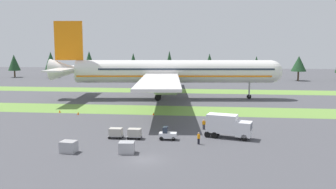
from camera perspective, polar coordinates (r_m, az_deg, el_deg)
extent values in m
plane|color=#47474C|center=(43.49, -3.94, -10.67)|extent=(400.00, 400.00, 0.00)
cube|color=olive|center=(76.72, 0.70, -2.62)|extent=(320.00, 11.77, 0.01)
cube|color=olive|center=(111.75, 2.52, 0.59)|extent=(320.00, 11.77, 0.01)
cylinder|color=silver|center=(93.52, 0.97, 3.81)|extent=(52.78, 11.56, 6.08)
sphere|color=silver|center=(97.38, 16.62, 3.65)|extent=(5.96, 5.96, 5.96)
cone|color=silver|center=(97.54, -16.23, 3.94)|extent=(9.51, 6.68, 5.77)
cube|color=orange|center=(93.59, 0.96, 3.16)|extent=(51.52, 11.55, 0.36)
cube|color=#283342|center=(93.56, 2.93, 4.27)|extent=(46.43, 10.95, 0.44)
cube|color=silver|center=(114.16, -0.75, 4.19)|extent=(11.97, 35.85, 0.55)
cylinder|color=#A3A3A8|center=(109.02, -0.14, 2.98)|extent=(5.44, 3.86, 3.34)
cube|color=silver|center=(73.04, -1.39, 2.27)|extent=(11.97, 35.85, 0.55)
cylinder|color=#A3A3A8|center=(78.46, -0.35, 1.18)|extent=(5.44, 3.86, 3.34)
cube|color=silver|center=(105.24, -14.63, 4.49)|extent=(5.98, 13.21, 0.38)
cube|color=silver|center=(89.49, -17.35, 3.89)|extent=(5.98, 13.21, 0.38)
cube|color=orange|center=(97.21, -16.04, 8.51)|extent=(7.51, 1.44, 10.33)
cylinder|color=#A3A3A8|center=(96.26, 13.24, 1.40)|extent=(0.44, 0.44, 5.93)
cylinder|color=black|center=(96.61, 13.18, -0.35)|extent=(1.24, 0.54, 1.20)
cylinder|color=#A3A3A8|center=(97.52, -1.53, 1.75)|extent=(0.44, 0.44, 5.68)
cylinder|color=black|center=(97.85, -1.52, 0.10)|extent=(1.75, 0.77, 1.70)
cylinder|color=#A3A3A8|center=(90.27, -1.68, 1.28)|extent=(0.44, 0.44, 5.68)
cylinder|color=black|center=(90.63, -1.68, -0.50)|extent=(1.75, 0.77, 1.70)
cube|color=silver|center=(52.31, -0.02, -6.71)|extent=(2.60, 1.30, 0.77)
cube|color=#283342|center=(52.15, -0.45, -5.81)|extent=(0.70, 1.09, 0.90)
cylinder|color=black|center=(52.84, 1.03, -7.00)|extent=(0.60, 0.20, 0.60)
cylinder|color=black|center=(51.78, 0.92, -7.30)|extent=(0.60, 0.20, 0.60)
cylinder|color=black|center=(53.04, -0.94, -6.94)|extent=(0.60, 0.20, 0.60)
cylinder|color=black|center=(51.98, -1.10, -7.24)|extent=(0.60, 0.20, 0.60)
cube|color=#A3A3A8|center=(53.18, -5.53, -6.83)|extent=(2.20, 1.50, 0.10)
cube|color=#ADA89E|center=(53.03, -5.54, -6.20)|extent=(1.94, 1.32, 1.10)
cylinder|color=black|center=(53.72, -4.50, -6.89)|extent=(0.40, 0.12, 0.40)
cylinder|color=black|center=(52.41, -4.78, -7.26)|extent=(0.40, 0.12, 0.40)
cylinder|color=black|center=(54.06, -6.25, -6.82)|extent=(0.40, 0.12, 0.40)
cylinder|color=black|center=(52.75, -6.58, -7.18)|extent=(0.40, 0.12, 0.40)
cube|color=#A3A3A8|center=(53.84, -8.57, -6.70)|extent=(2.20, 1.50, 0.10)
cube|color=#ADA89E|center=(53.70, -8.58, -6.08)|extent=(1.94, 1.32, 1.10)
cylinder|color=black|center=(54.33, -7.52, -6.76)|extent=(0.40, 0.12, 0.40)
cylinder|color=black|center=(53.04, -7.88, -7.13)|extent=(0.40, 0.12, 0.40)
cylinder|color=black|center=(54.76, -9.23, -6.68)|extent=(0.40, 0.12, 0.40)
cylinder|color=black|center=(53.47, -9.63, -7.04)|extent=(0.40, 0.12, 0.40)
cube|color=silver|center=(53.57, 12.38, -5.57)|extent=(2.73, 2.80, 2.20)
cube|color=#283342|center=(53.31, 13.52, -5.18)|extent=(0.63, 2.02, 0.97)
cube|color=silver|center=(54.06, 8.88, -4.71)|extent=(4.95, 3.41, 2.80)
cylinder|color=black|center=(54.75, 12.75, -6.47)|extent=(1.01, 0.54, 0.96)
cylinder|color=black|center=(52.83, 12.40, -6.98)|extent=(1.01, 0.54, 0.96)
cylinder|color=black|center=(55.58, 8.17, -6.15)|extent=(1.01, 0.54, 0.96)
cylinder|color=black|center=(53.70, 7.66, -6.63)|extent=(1.01, 0.54, 0.96)
cylinder|color=black|center=(55.85, 7.05, -6.06)|extent=(1.01, 0.54, 0.96)
cylinder|color=black|center=(53.97, 6.50, -6.54)|extent=(1.01, 0.54, 0.96)
cylinder|color=black|center=(50.05, 5.14, -7.71)|extent=(0.18, 0.18, 0.85)
cylinder|color=black|center=(50.21, 4.97, -7.66)|extent=(0.18, 0.18, 0.85)
cylinder|color=orange|center=(49.94, 5.07, -6.87)|extent=(0.36, 0.36, 0.62)
sphere|color=tan|center=(49.83, 5.07, -6.36)|extent=(0.24, 0.24, 0.24)
cylinder|color=orange|center=(49.79, 5.25, -6.96)|extent=(0.10, 0.10, 0.58)
cylinder|color=orange|center=(50.11, 4.89, -6.86)|extent=(0.10, 0.10, 0.58)
cylinder|color=black|center=(59.12, 6.02, -5.34)|extent=(0.18, 0.18, 0.85)
cylinder|color=black|center=(59.14, 5.81, -5.33)|extent=(0.18, 0.18, 0.85)
cylinder|color=orange|center=(58.97, 5.92, -4.64)|extent=(0.36, 0.36, 0.62)
sphere|color=tan|center=(58.87, 5.93, -4.20)|extent=(0.24, 0.24, 0.24)
cylinder|color=orange|center=(58.95, 6.15, -4.67)|extent=(0.10, 0.10, 0.58)
cylinder|color=orange|center=(59.00, 5.70, -4.66)|extent=(0.10, 0.10, 0.58)
cube|color=#A3A3A8|center=(47.96, -16.03, -8.25)|extent=(2.17, 1.82, 1.51)
cube|color=#A3A3A8|center=(46.14, -6.82, -8.65)|extent=(2.16, 1.80, 1.50)
cone|color=orange|center=(77.59, -17.39, -2.63)|extent=(0.44, 0.44, 0.62)
cone|color=orange|center=(71.38, -2.42, -3.19)|extent=(0.44, 0.44, 0.53)
cone|color=orange|center=(74.05, -14.57, -3.00)|extent=(0.44, 0.44, 0.62)
cylinder|color=#4C3823|center=(179.87, -23.90, 3.12)|extent=(0.70, 0.70, 3.23)
cone|color=#1E4223|center=(179.59, -23.99, 4.83)|extent=(5.61, 5.61, 7.50)
cylinder|color=#4C3823|center=(170.81, -18.63, 3.15)|extent=(0.70, 0.70, 3.13)
cone|color=#1E4223|center=(170.50, -18.72, 5.17)|extent=(5.95, 5.95, 8.90)
cylinder|color=#4C3823|center=(165.86, -12.77, 3.39)|extent=(0.70, 0.70, 3.98)
cone|color=#1E4223|center=(165.54, -12.83, 5.55)|extent=(5.13, 5.13, 8.50)
cylinder|color=#4C3823|center=(159.45, -5.70, 3.34)|extent=(0.70, 0.70, 3.75)
cone|color=#1E4223|center=(159.13, -5.73, 5.41)|extent=(4.33, 4.33, 7.80)
cylinder|color=#4C3823|center=(152.92, 0.24, 3.19)|extent=(0.70, 0.70, 3.71)
cone|color=#1E4223|center=(152.57, 0.24, 5.55)|extent=(4.01, 4.01, 8.89)
cylinder|color=#4C3823|center=(156.91, 6.80, 3.05)|extent=(0.70, 0.70, 2.62)
cone|color=#1E4223|center=(156.57, 6.83, 5.12)|extent=(5.29, 5.29, 8.74)
cylinder|color=#4C3823|center=(156.26, 14.26, 2.86)|extent=(0.70, 0.70, 2.68)
cone|color=#1E4223|center=(155.94, 14.32, 4.74)|extent=(4.57, 4.57, 7.60)
cylinder|color=#4C3823|center=(157.08, 20.62, 2.87)|extent=(0.70, 0.70, 3.99)
cone|color=#1E4223|center=(156.78, 20.71, 4.78)|extent=(6.35, 6.35, 6.48)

